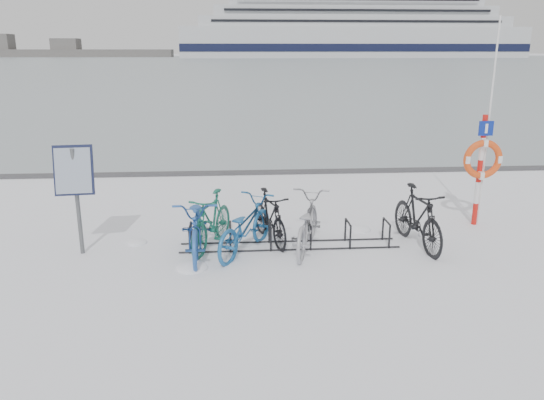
# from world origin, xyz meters

# --- Properties ---
(ground) EXTENTS (900.00, 900.00, 0.00)m
(ground) POSITION_xyz_m (0.00, 0.00, 0.00)
(ground) COLOR white
(ground) RESTS_ON ground
(ice_sheet) EXTENTS (400.00, 298.00, 0.02)m
(ice_sheet) POSITION_xyz_m (0.00, 155.00, 0.01)
(ice_sheet) COLOR #9CA9B0
(ice_sheet) RESTS_ON ground
(quay_edge) EXTENTS (400.00, 0.25, 0.10)m
(quay_edge) POSITION_xyz_m (0.00, 5.90, 0.05)
(quay_edge) COLOR #3F3F42
(quay_edge) RESTS_ON ground
(bike_rack) EXTENTS (4.00, 0.48, 0.46)m
(bike_rack) POSITION_xyz_m (0.00, 0.00, 0.18)
(bike_rack) COLOR black
(bike_rack) RESTS_ON ground
(info_board) EXTENTS (0.67, 0.31, 1.94)m
(info_board) POSITION_xyz_m (-3.71, -0.10, 1.40)
(info_board) COLOR #595B5E
(info_board) RESTS_ON ground
(lifebuoy_station) EXTENTS (0.79, 0.23, 4.11)m
(lifebuoy_station) POSITION_xyz_m (3.95, 0.94, 1.38)
(lifebuoy_station) COLOR red
(lifebuoy_station) RESTS_ON ground
(cruise_ferry) EXTENTS (146.28, 27.57, 48.06)m
(cruise_ferry) POSITION_xyz_m (49.90, 227.86, 13.09)
(cruise_ferry) COLOR silver
(cruise_ferry) RESTS_ON ground
(bike_0) EXTENTS (0.80, 2.13, 1.11)m
(bike_0) POSITION_xyz_m (-1.65, -0.21, 0.55)
(bike_0) COLOR #25529F
(bike_0) RESTS_ON ground
(bike_1) EXTENTS (1.10, 1.83, 1.06)m
(bike_1) POSITION_xyz_m (-1.42, 0.06, 0.53)
(bike_1) COLOR #165E4A
(bike_1) RESTS_ON ground
(bike_2) EXTENTS (1.51, 2.00, 1.00)m
(bike_2) POSITION_xyz_m (-0.82, -0.17, 0.50)
(bike_2) COLOR #1C5B96
(bike_2) RESTS_ON ground
(bike_3) EXTENTS (0.93, 1.73, 1.00)m
(bike_3) POSITION_xyz_m (-0.34, 0.33, 0.50)
(bike_3) COLOR black
(bike_3) RESTS_ON ground
(bike_4) EXTENTS (1.21, 2.07, 1.03)m
(bike_4) POSITION_xyz_m (0.29, -0.11, 0.51)
(bike_4) COLOR #98999F
(bike_4) RESTS_ON ground
(bike_5) EXTENTS (0.78, 1.95, 1.14)m
(bike_5) POSITION_xyz_m (2.34, -0.11, 0.57)
(bike_5) COLOR black
(bike_5) RESTS_ON ground
(snow_drifts) EXTENTS (6.10, 2.22, 0.19)m
(snow_drifts) POSITION_xyz_m (0.04, 0.17, 0.00)
(snow_drifts) COLOR white
(snow_drifts) RESTS_ON ground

